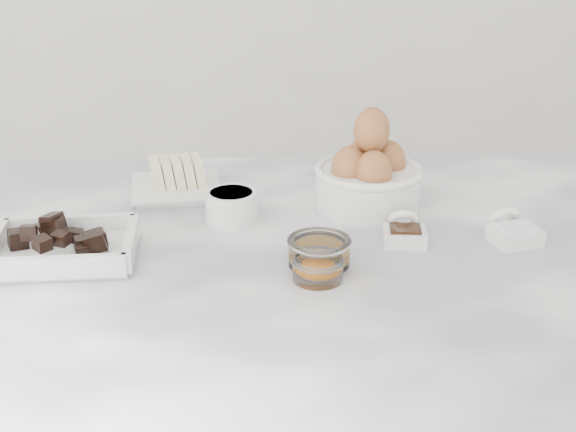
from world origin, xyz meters
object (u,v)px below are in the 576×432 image
(chocolate_dish, at_px, (63,244))
(butter_plate, at_px, (174,181))
(sugar_ramekin, at_px, (232,205))
(zest_bowl, at_px, (318,268))
(salt_spoon, at_px, (512,230))
(vanilla_spoon, at_px, (404,232))
(egg_bowl, at_px, (368,176))
(honey_bowl, at_px, (319,251))

(chocolate_dish, height_order, butter_plate, butter_plate)
(sugar_ramekin, relative_size, zest_bowl, 1.15)
(salt_spoon, bearing_deg, sugar_ramekin, 167.63)
(vanilla_spoon, relative_size, salt_spoon, 0.85)
(chocolate_dish, height_order, sugar_ramekin, chocolate_dish)
(chocolate_dish, relative_size, egg_bowl, 1.19)
(honey_bowl, height_order, vanilla_spoon, vanilla_spoon)
(vanilla_spoon, bearing_deg, honey_bowl, -152.03)
(butter_plate, height_order, honey_bowl, butter_plate)
(egg_bowl, height_order, salt_spoon, egg_bowl)
(butter_plate, bearing_deg, chocolate_dish, -117.61)
(honey_bowl, height_order, salt_spoon, salt_spoon)
(butter_plate, height_order, salt_spoon, butter_plate)
(sugar_ramekin, height_order, honey_bowl, sugar_ramekin)
(salt_spoon, bearing_deg, zest_bowl, -159.17)
(sugar_ramekin, height_order, zest_bowl, sugar_ramekin)
(vanilla_spoon, height_order, salt_spoon, salt_spoon)
(butter_plate, distance_m, egg_bowl, 0.31)
(vanilla_spoon, bearing_deg, sugar_ramekin, 161.04)
(salt_spoon, bearing_deg, vanilla_spoon, 178.87)
(sugar_ramekin, distance_m, egg_bowl, 0.21)
(honey_bowl, bearing_deg, butter_plate, 128.50)
(chocolate_dish, xyz_separation_m, zest_bowl, (0.33, -0.07, -0.01))
(zest_bowl, relative_size, vanilla_spoon, 0.89)
(chocolate_dish, height_order, vanilla_spoon, chocolate_dish)
(chocolate_dish, height_order, zest_bowl, chocolate_dish)
(butter_plate, relative_size, honey_bowl, 1.85)
(salt_spoon, bearing_deg, honey_bowl, -167.11)
(sugar_ramekin, bearing_deg, egg_bowl, 12.13)
(butter_plate, relative_size, vanilla_spoon, 2.09)
(chocolate_dish, xyz_separation_m, sugar_ramekin, (0.22, 0.12, 0.00))
(butter_plate, relative_size, egg_bowl, 0.95)
(chocolate_dish, bearing_deg, sugar_ramekin, 28.65)
(sugar_ramekin, relative_size, egg_bowl, 0.47)
(butter_plate, height_order, sugar_ramekin, butter_plate)
(egg_bowl, relative_size, vanilla_spoon, 2.20)
(vanilla_spoon, distance_m, salt_spoon, 0.15)
(egg_bowl, relative_size, zest_bowl, 2.46)
(butter_plate, bearing_deg, honey_bowl, -51.50)
(butter_plate, distance_m, honey_bowl, 0.34)
(zest_bowl, bearing_deg, salt_spoon, 20.83)
(egg_bowl, distance_m, salt_spoon, 0.23)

